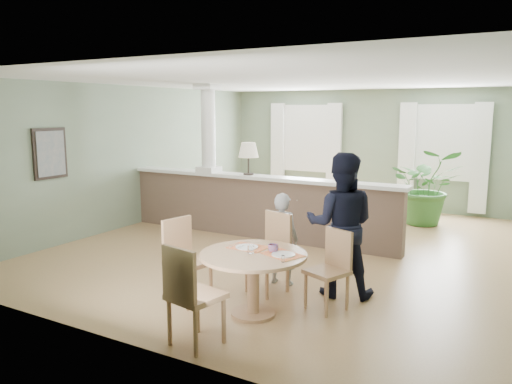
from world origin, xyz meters
The scene contains 12 objects.
ground centered at (0.00, 0.00, 0.00)m, with size 8.00×8.00×0.00m, color tan.
room_shell centered at (-0.03, 0.63, 1.81)m, with size 7.02×8.02×2.71m.
pony_wall centered at (-0.99, 0.20, 0.71)m, with size 5.32×0.38×2.70m.
sofa centered at (-0.89, 1.64, 0.41)m, with size 2.80×1.09×0.82m, color #957F51.
houseplant centered at (1.53, 2.73, 0.75)m, with size 1.35×1.17×1.50m, color #2E6127.
dining_table centered at (0.77, -2.79, 0.56)m, with size 1.17×1.17×0.80m.
chair_far_boy centered at (0.58, -2.02, 0.54)m, with size 0.55×0.55×0.99m.
chair_far_man centered at (1.44, -2.18, 0.50)m, with size 0.53×0.53×0.91m.
chair_near centered at (0.62, -3.75, 0.56)m, with size 0.53×0.53×1.01m.
chair_side centered at (-0.16, -2.82, 0.54)m, with size 0.53×0.53×0.99m.
child_person centered at (0.59, -1.74, 0.60)m, with size 0.44×0.29×1.20m, color #96969B.
man_person centered at (1.37, -1.73, 0.88)m, with size 0.85×0.66×1.75m, color black.
Camera 1 is at (3.37, -7.34, 2.25)m, focal length 35.00 mm.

